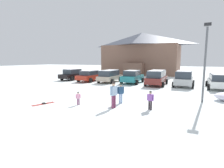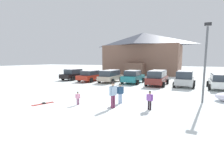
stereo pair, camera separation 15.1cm
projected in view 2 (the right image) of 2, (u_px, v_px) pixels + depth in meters
name	position (u px, v px, depth m)	size (l,w,h in m)	color
ground	(62.00, 120.00, 8.81)	(160.00, 160.00, 0.00)	white
ski_lodge	(143.00, 53.00, 37.62)	(15.99, 10.87, 8.74)	brown
parked_black_sedan	(74.00, 74.00, 26.85)	(2.35, 4.83, 1.65)	black
parked_red_sedan	(91.00, 76.00, 24.87)	(2.35, 4.67, 1.55)	#B12A1A
parked_beige_suv	(110.00, 76.00, 23.63)	(2.20, 4.31, 1.66)	#BAA790
parked_teal_hatchback	(133.00, 77.00, 22.66)	(2.25, 4.23, 1.69)	teal
parked_maroon_van	(157.00, 77.00, 20.82)	(2.21, 4.68, 1.79)	maroon
parked_silver_wagon	(185.00, 78.00, 19.81)	(2.26, 4.13, 1.81)	#B7BABA
parked_white_suv	(220.00, 81.00, 18.20)	(2.26, 4.81, 1.61)	white
skier_adult_in_blue_parka	(113.00, 93.00, 10.97)	(0.37, 0.59, 1.67)	#733252
skier_child_in_pink_snowsuit	(78.00, 97.00, 11.81)	(0.27, 0.23, 0.89)	#743B60
skier_child_in_purple_jacket	(150.00, 99.00, 10.55)	(0.43, 0.22, 1.16)	black
skier_teen_in_navy_coat	(120.00, 92.00, 12.13)	(0.37, 0.42, 1.41)	#98B1D5
pair_of_skis	(43.00, 104.00, 12.11)	(0.78, 1.55, 0.08)	red
lamp_post	(205.00, 59.00, 12.08)	(0.44, 0.24, 5.52)	#515459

